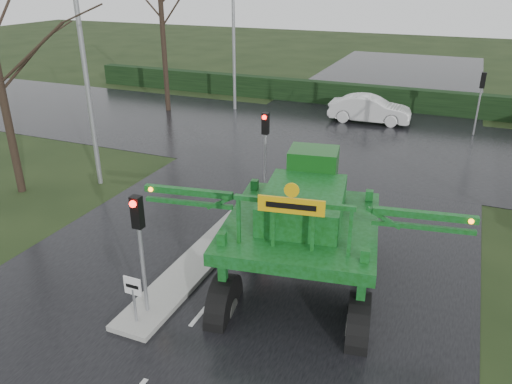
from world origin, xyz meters
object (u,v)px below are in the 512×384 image
at_px(keep_left_sign, 133,292).
at_px(traffic_signal_far, 481,90).
at_px(traffic_signal_mid, 265,136).
at_px(crop_sprayer, 224,229).
at_px(street_light_left_far, 238,16).
at_px(traffic_signal_near, 139,231).
at_px(street_light_left_near, 88,42).
at_px(white_sedan, 368,122).

relative_size(keep_left_sign, traffic_signal_far, 0.38).
height_order(traffic_signal_mid, crop_sprayer, crop_sprayer).
bearing_deg(street_light_left_far, traffic_signal_mid, -61.14).
height_order(keep_left_sign, street_light_left_far, street_light_left_far).
relative_size(keep_left_sign, crop_sprayer, 0.15).
bearing_deg(traffic_signal_near, traffic_signal_mid, 90.00).
relative_size(traffic_signal_near, traffic_signal_mid, 1.00).
xyz_separation_m(traffic_signal_mid, street_light_left_near, (-6.89, -1.49, 3.40)).
height_order(street_light_left_near, crop_sprayer, street_light_left_near).
height_order(traffic_signal_mid, white_sedan, traffic_signal_mid).
height_order(traffic_signal_mid, street_light_left_near, street_light_left_near).
height_order(traffic_signal_near, street_light_left_far, street_light_left_far).
bearing_deg(traffic_signal_near, white_sedan, 85.23).
bearing_deg(street_light_left_far, crop_sprayer, -66.36).
height_order(traffic_signal_near, white_sedan, traffic_signal_near).
relative_size(traffic_signal_near, traffic_signal_far, 1.00).
bearing_deg(white_sedan, crop_sprayer, 177.31).
height_order(crop_sprayer, white_sedan, crop_sprayer).
bearing_deg(street_light_left_far, traffic_signal_far, 0.03).
bearing_deg(street_light_left_near, traffic_signal_far, 43.63).
relative_size(traffic_signal_near, crop_sprayer, 0.39).
bearing_deg(keep_left_sign, street_light_left_near, 132.59).
bearing_deg(street_light_left_near, traffic_signal_near, -45.47).
xyz_separation_m(traffic_signal_mid, traffic_signal_far, (7.80, 12.52, 0.00)).
bearing_deg(street_light_left_far, keep_left_sign, -72.22).
bearing_deg(street_light_left_near, traffic_signal_mid, 12.21).
height_order(keep_left_sign, street_light_left_near, street_light_left_near).
bearing_deg(traffic_signal_near, crop_sprayer, 35.23).
bearing_deg(traffic_signal_mid, crop_sprayer, -76.39).
xyz_separation_m(traffic_signal_far, street_light_left_near, (-14.69, -14.01, 3.40)).
xyz_separation_m(street_light_left_near, street_light_left_far, (0.00, 14.00, 0.00)).
relative_size(crop_sprayer, white_sedan, 1.82).
distance_m(traffic_signal_far, street_light_left_near, 20.58).
bearing_deg(white_sedan, keep_left_sign, 172.70).
distance_m(crop_sprayer, white_sedan, 20.20).
relative_size(street_light_left_near, crop_sprayer, 1.12).
bearing_deg(keep_left_sign, white_sedan, 85.34).
bearing_deg(traffic_signal_mid, traffic_signal_far, 58.07).
distance_m(traffic_signal_far, crop_sprayer, 20.68).
distance_m(keep_left_sign, traffic_signal_near, 1.61).
bearing_deg(traffic_signal_near, street_light_left_far, 108.17).
bearing_deg(keep_left_sign, traffic_signal_near, 90.00).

